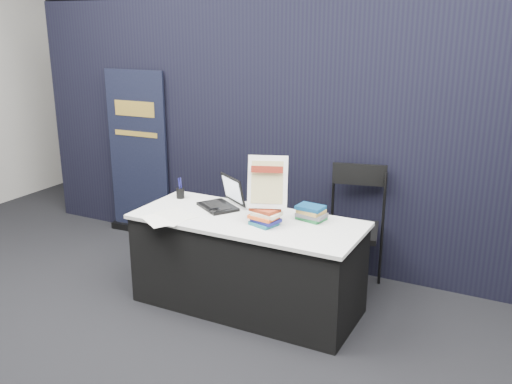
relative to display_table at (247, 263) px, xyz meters
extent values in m
plane|color=black|center=(0.00, -0.55, -0.38)|extent=(8.00, 8.00, 0.00)
cube|color=#A7A39D|center=(0.00, 3.45, 1.37)|extent=(8.00, 0.02, 3.50)
cube|color=black|center=(0.00, 1.05, 0.82)|extent=(6.00, 0.08, 2.40)
cube|color=black|center=(0.00, 0.00, -0.02)|extent=(1.76, 0.71, 0.72)
cube|color=beige|center=(0.00, 0.00, 0.36)|extent=(1.80, 0.75, 0.03)
cube|color=black|center=(-0.33, 0.12, 0.38)|extent=(0.40, 0.37, 0.02)
cube|color=black|center=(-0.33, 0.23, 0.51)|extent=(0.31, 0.23, 0.23)
cube|color=silver|center=(-0.33, 0.22, 0.51)|extent=(0.26, 0.18, 0.18)
ellipsoid|color=black|center=(-0.29, 0.01, 0.39)|extent=(0.11, 0.14, 0.04)
cube|color=silver|center=(-0.52, -0.33, 0.38)|extent=(0.26, 0.19, 0.00)
cube|color=white|center=(-0.57, -0.33, 0.38)|extent=(0.38, 0.35, 0.00)
cube|color=silver|center=(-0.54, -0.18, 0.38)|extent=(0.38, 0.33, 0.00)
cylinder|color=black|center=(-0.75, 0.19, 0.42)|extent=(0.08, 0.08, 0.09)
cube|color=#1D616E|center=(0.19, -0.06, 0.39)|extent=(0.22, 0.18, 0.03)
cube|color=navy|center=(0.19, -0.06, 0.41)|extent=(0.22, 0.18, 0.03)
cube|color=#DF551F|center=(0.19, -0.06, 0.44)|extent=(0.22, 0.18, 0.03)
cube|color=beige|center=(0.19, -0.06, 0.46)|extent=(0.22, 0.18, 0.03)
cube|color=maroon|center=(0.19, -0.06, 0.49)|extent=(0.22, 0.18, 0.03)
cube|color=#1E7039|center=(0.45, 0.20, 0.39)|extent=(0.22, 0.18, 0.03)
cube|color=#57575C|center=(0.45, 0.20, 0.42)|extent=(0.22, 0.18, 0.03)
cube|color=#AB8A44|center=(0.45, 0.20, 0.44)|extent=(0.22, 0.18, 0.03)
cube|color=navy|center=(0.45, 0.20, 0.47)|extent=(0.22, 0.18, 0.03)
cube|color=black|center=(0.19, -0.07, 0.52)|extent=(0.19, 0.09, 0.01)
cylinder|color=black|center=(0.11, 0.01, 0.63)|extent=(0.05, 0.10, 0.28)
cylinder|color=black|center=(0.27, 0.01, 0.63)|extent=(0.05, 0.10, 0.28)
cube|color=white|center=(0.19, -0.03, 0.70)|extent=(0.32, 0.21, 0.38)
cube|color=#CCC080|center=(0.19, -0.03, 0.70)|extent=(0.25, 0.16, 0.30)
cube|color=maroon|center=(0.19, -0.04, 0.80)|extent=(0.23, 0.10, 0.05)
cube|color=black|center=(-1.80, 0.93, -0.34)|extent=(0.74, 0.14, 0.07)
cube|color=black|center=(-1.80, 0.95, 0.49)|extent=(0.69, 0.07, 1.73)
cube|color=gold|center=(-1.80, 0.93, 0.97)|extent=(0.48, 0.03, 0.16)
cube|color=gold|center=(-1.80, 0.93, 0.71)|extent=(0.52, 0.03, 0.05)
cylinder|color=black|center=(0.38, 0.43, -0.12)|extent=(0.02, 0.02, 0.51)
cylinder|color=black|center=(0.83, 0.43, -0.12)|extent=(0.02, 0.02, 0.51)
cylinder|color=black|center=(0.38, 0.88, -0.12)|extent=(0.02, 0.02, 0.51)
cylinder|color=black|center=(0.83, 0.88, -0.12)|extent=(0.02, 0.02, 0.51)
cube|color=black|center=(0.61, 0.66, 0.16)|extent=(0.57, 0.57, 0.05)
cube|color=black|center=(0.61, 0.88, 0.59)|extent=(0.45, 0.13, 0.18)
camera|label=1|loc=(1.97, -3.65, 1.86)|focal=40.00mm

